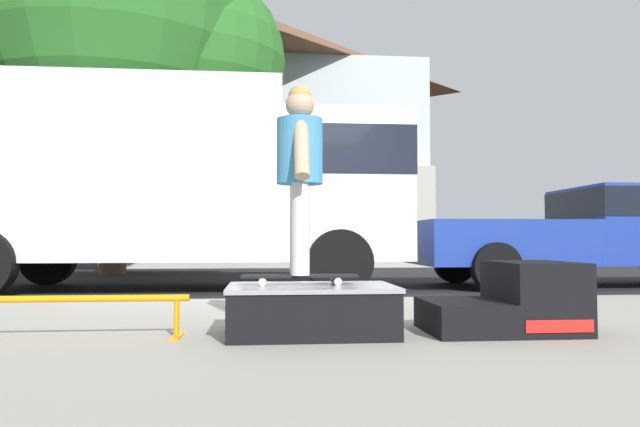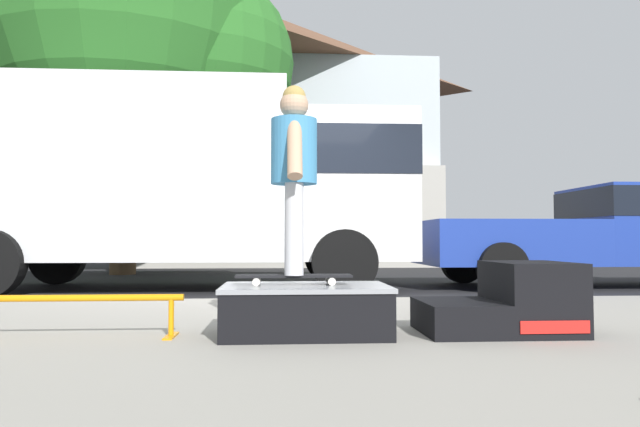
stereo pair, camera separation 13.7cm
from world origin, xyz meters
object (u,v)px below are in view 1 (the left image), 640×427
object	(u,v)px
kicker_ramp	(512,303)
grind_rail	(80,306)
skater_kid	(300,163)
street_tree_main	(134,33)
pickup_truck_blue	(598,231)
skate_box	(311,308)
box_truck	(181,178)
skateboard	(300,276)

from	to	relation	value
kicker_ramp	grind_rail	world-z (taller)	kicker_ramp
skater_kid	street_tree_main	size ratio (longest dim) A/B	0.15
skater_kid	pickup_truck_blue	distance (m)	7.33
skate_box	pickup_truck_blue	xyz separation A→B (m)	(5.14, 5.17, 0.59)
skate_box	box_truck	xyz separation A→B (m)	(-1.62, 5.16, 1.40)
pickup_truck_blue	box_truck	bearing A→B (deg)	-179.91
grind_rail	pickup_truck_blue	size ratio (longest dim) A/B	0.24
skater_kid	pickup_truck_blue	size ratio (longest dim) A/B	0.23
skater_kid	street_tree_main	world-z (taller)	street_tree_main
kicker_ramp	pickup_truck_blue	bearing A→B (deg)	54.14
grind_rail	street_tree_main	world-z (taller)	street_tree_main
kicker_ramp	skateboard	size ratio (longest dim) A/B	1.31
skater_kid	pickup_truck_blue	bearing A→B (deg)	44.62
skater_kid	street_tree_main	xyz separation A→B (m)	(-3.18, 9.05, 4.06)
pickup_truck_blue	kicker_ramp	bearing A→B (deg)	-125.86
box_truck	street_tree_main	distance (m)	5.59
grind_rail	pickup_truck_blue	xyz separation A→B (m)	(6.63, 5.20, 0.57)
skate_box	street_tree_main	distance (m)	10.88
pickup_truck_blue	street_tree_main	bearing A→B (deg)	155.06
grind_rail	skater_kid	bearing A→B (deg)	2.16
skateboard	skater_kid	xyz separation A→B (m)	(0.00, 0.00, 0.77)
box_truck	skate_box	bearing A→B (deg)	-72.57
skater_kid	street_tree_main	bearing A→B (deg)	109.35
kicker_ramp	street_tree_main	bearing A→B (deg)	117.14
skate_box	skateboard	xyz separation A→B (m)	(-0.08, 0.03, 0.21)
skateboard	pickup_truck_blue	distance (m)	7.33
grind_rail	skateboard	bearing A→B (deg)	2.16
box_truck	skateboard	bearing A→B (deg)	-73.27
box_truck	pickup_truck_blue	xyz separation A→B (m)	(6.76, 0.01, -0.81)
kicker_ramp	grind_rail	bearing A→B (deg)	-179.54
skate_box	box_truck	bearing A→B (deg)	107.43
grind_rail	skate_box	bearing A→B (deg)	0.91
skate_box	kicker_ramp	xyz separation A→B (m)	(1.40, -0.00, 0.02)
grind_rail	box_truck	xyz separation A→B (m)	(-0.13, 5.19, 1.37)
pickup_truck_blue	skateboard	bearing A→B (deg)	-135.38
grind_rail	skateboard	distance (m)	1.43
street_tree_main	box_truck	bearing A→B (deg)	-67.33
skateboard	skater_kid	distance (m)	0.77
grind_rail	skateboard	xyz separation A→B (m)	(1.42, 0.05, 0.18)
skateboard	skater_kid	size ratio (longest dim) A/B	0.60
skater_kid	box_truck	size ratio (longest dim) A/B	0.19
skate_box	grind_rail	world-z (taller)	skate_box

